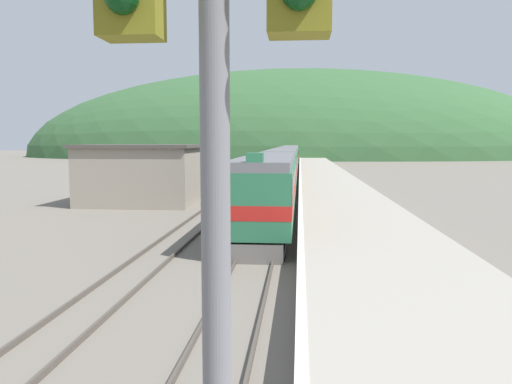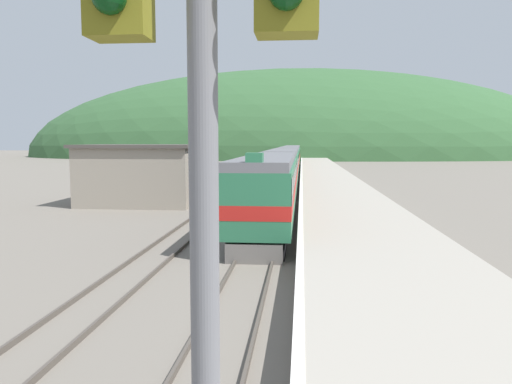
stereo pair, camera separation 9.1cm
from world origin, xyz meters
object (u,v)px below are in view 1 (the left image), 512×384
(express_train_lead_car, at_px, (269,187))
(carriage_second, at_px, (282,168))
(carriage_fourth, at_px, (291,155))
(carriage_third, at_px, (288,160))
(signal_mast_main, at_px, (214,120))

(express_train_lead_car, relative_size, carriage_second, 0.91)
(carriage_second, xyz_separation_m, carriage_fourth, (0.00, 44.03, 0.00))
(carriage_fourth, bearing_deg, carriage_third, -90.00)
(express_train_lead_car, bearing_deg, carriage_second, 90.00)
(carriage_second, bearing_deg, carriage_fourth, 90.00)
(carriage_third, distance_m, signal_mast_main, 68.06)
(express_train_lead_car, distance_m, carriage_third, 43.28)
(express_train_lead_car, height_order, carriage_second, express_train_lead_car)
(signal_mast_main, bearing_deg, carriage_second, 91.43)
(express_train_lead_car, bearing_deg, signal_mast_main, -87.33)
(carriage_fourth, height_order, signal_mast_main, signal_mast_main)
(express_train_lead_car, distance_m, carriage_fourth, 65.30)
(carriage_third, relative_size, carriage_fourth, 1.00)
(carriage_second, relative_size, signal_mast_main, 2.86)
(carriage_second, xyz_separation_m, signal_mast_main, (1.15, -45.98, 2.72))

